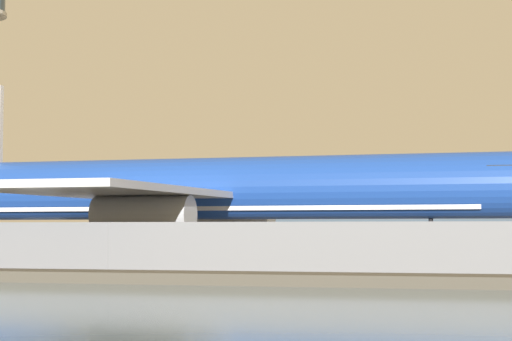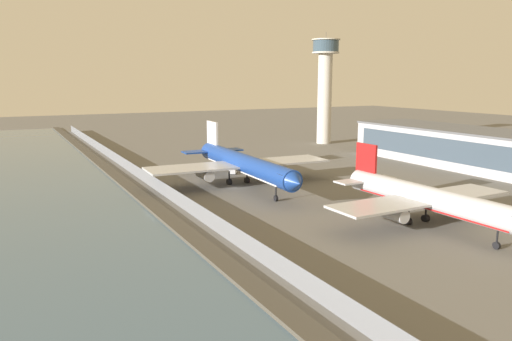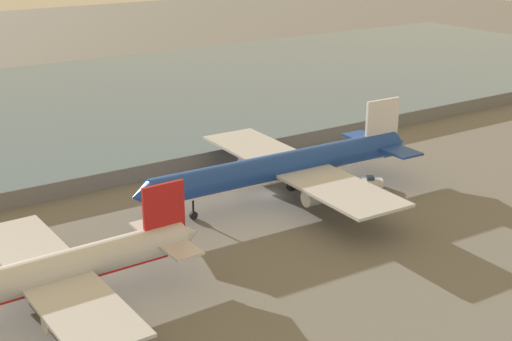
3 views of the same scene
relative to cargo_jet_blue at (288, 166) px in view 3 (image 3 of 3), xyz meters
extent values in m
plane|color=#66635E|center=(1.69, -2.31, -4.91)|extent=(500.00, 500.00, 0.00)
cube|color=slate|center=(1.69, -73.31, -4.91)|extent=(320.00, 98.00, 0.01)
cube|color=#474238|center=(1.69, -22.81, -4.66)|extent=(320.00, 3.00, 0.50)
cube|color=slate|center=(1.69, -18.31, -3.56)|extent=(280.00, 0.08, 2.71)
cylinder|color=slate|center=(1.69, -18.31, -3.56)|extent=(0.10, 0.10, 2.71)
cylinder|color=#193D93|center=(0.79, -0.02, 0.18)|extent=(43.21, 5.36, 4.16)
cone|color=#193D93|center=(23.48, -0.65, 0.18)|extent=(2.81, 4.03, 3.95)
cone|color=#193D93|center=(-21.90, 0.61, 0.18)|extent=(2.81, 3.82, 3.74)
cube|color=#232D3D|center=(20.61, -0.57, 0.70)|extent=(2.39, 3.60, 1.25)
cube|color=silver|center=(0.79, -0.02, -0.96)|extent=(36.72, 4.35, 0.75)
cube|color=#B7BABF|center=(-1.07, 10.38, -0.34)|extent=(10.06, 20.95, 0.42)
cube|color=#B7BABF|center=(-1.65, -10.30, -0.34)|extent=(10.06, 20.95, 0.42)
cylinder|color=#B7BABF|center=(0.17, 8.69, -1.69)|extent=(6.10, 2.46, 2.29)
cylinder|color=#B7BABF|center=(-0.31, -8.69, -1.69)|extent=(6.10, 2.46, 2.29)
cube|color=silver|center=(-18.17, 0.51, 4.34)|extent=(6.48, 0.68, 7.07)
cube|color=#193D93|center=(-18.06, 4.30, 0.50)|extent=(4.52, 7.70, 0.33)
cube|color=#193D93|center=(-18.27, -3.29, 0.50)|extent=(4.52, 7.70, 0.33)
cylinder|color=black|center=(15.87, -0.44, -3.11)|extent=(0.29, 0.29, 2.43)
cylinder|color=black|center=(15.87, -0.44, -4.33)|extent=(1.18, 0.49, 1.16)
cylinder|color=black|center=(-2.16, 2.25, -3.11)|extent=(0.33, 0.33, 2.43)
cylinder|color=black|center=(-2.16, 2.25, -4.33)|extent=(1.37, 0.97, 1.34)
cylinder|color=black|center=(-2.29, -2.12, -3.11)|extent=(0.33, 0.33, 2.43)
cylinder|color=black|center=(-2.29, -2.12, -4.33)|extent=(1.37, 0.97, 1.34)
cylinder|color=silver|center=(41.77, 12.87, -0.28)|extent=(34.73, 4.67, 3.78)
cone|color=silver|center=(23.41, 12.40, -0.28)|extent=(2.54, 3.47, 3.40)
cube|color=#B21919|center=(41.77, 12.87, -1.32)|extent=(29.52, 3.78, 0.68)
cube|color=#B7BABF|center=(39.83, 21.13, -0.75)|extent=(8.04, 16.82, 0.38)
cube|color=#B7BABF|center=(40.25, 4.51, -0.75)|extent=(8.04, 16.82, 0.38)
cylinder|color=#B7BABF|center=(40.90, 19.83, -1.98)|extent=(4.90, 2.20, 2.08)
cylinder|color=#B7BABF|center=(41.26, 5.87, -1.98)|extent=(4.90, 2.20, 2.08)
cube|color=#B21919|center=(26.53, 12.48, 3.50)|extent=(5.21, 0.59, 6.43)
cube|color=silver|center=(26.45, 15.52, 0.00)|extent=(3.62, 6.18, 0.30)
cube|color=silver|center=(26.61, 9.43, 0.00)|extent=(3.62, 6.18, 0.30)
cylinder|color=black|center=(39.29, 14.79, -3.28)|extent=(0.30, 0.30, 2.21)
cylinder|color=black|center=(39.29, 14.79, -4.38)|extent=(1.24, 0.88, 1.22)
cylinder|color=black|center=(39.40, 10.82, -3.28)|extent=(0.30, 0.30, 2.21)
cylinder|color=black|center=(39.40, 10.82, -4.38)|extent=(1.24, 0.88, 1.22)
cube|color=white|center=(-13.58, 3.99, -4.17)|extent=(3.56, 3.08, 1.11)
cube|color=#283847|center=(-13.25, 3.77, -3.36)|extent=(1.64, 1.68, 0.50)
cylinder|color=black|center=(-12.38, 4.02, -4.56)|extent=(0.71, 0.57, 0.70)
cylinder|color=black|center=(-13.12, 2.88, -4.56)|extent=(0.71, 0.57, 0.70)
cylinder|color=black|center=(-14.05, 5.10, -4.56)|extent=(0.71, 0.57, 0.70)
cylinder|color=black|center=(-14.78, 3.96, -4.56)|extent=(0.71, 0.57, 0.70)
camera|label=1|loc=(21.66, -64.17, -2.53)|focal=70.00mm
camera|label=2|loc=(97.29, -46.73, 18.36)|focal=35.00mm
camera|label=3|loc=(59.09, 81.02, 35.23)|focal=50.00mm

